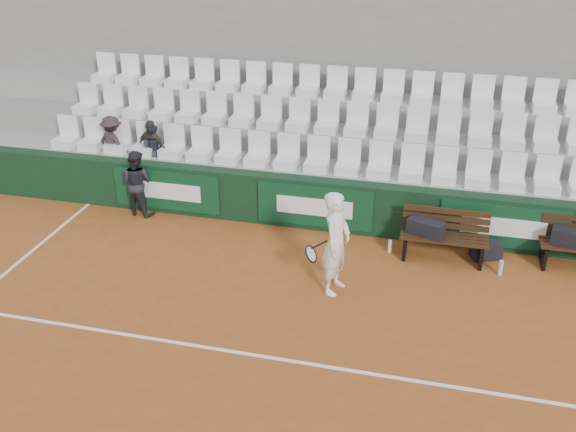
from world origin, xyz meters
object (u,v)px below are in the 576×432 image
object	(u,v)px
spectator_a	(110,123)
spectator_c	(151,129)
water_bottle_far	(501,268)
spectator_b	(150,127)
sports_bag_left	(426,228)
water_bottle_near	(390,246)
sports_bag_right	(570,238)
tennis_player	(336,243)
bench_left	(443,248)
ball_kid	(137,183)
sports_bag_ground	(486,250)

from	to	relation	value
spectator_a	spectator_c	size ratio (longest dim) A/B	1.10
water_bottle_far	spectator_b	xyz separation A→B (m)	(-6.93, 1.47, 1.45)
sports_bag_left	water_bottle_near	xyz separation A→B (m)	(-0.60, 0.03, -0.47)
spectator_b	spectator_c	distance (m)	0.05
sports_bag_right	tennis_player	bearing A→B (deg)	-156.34
bench_left	spectator_a	size ratio (longest dim) A/B	1.27
water_bottle_near	spectator_b	world-z (taller)	spectator_b
water_bottle_far	tennis_player	bearing A→B (deg)	-157.00
sports_bag_left	tennis_player	size ratio (longest dim) A/B	0.36
water_bottle_far	ball_kid	size ratio (longest dim) A/B	0.20
sports_bag_ground	ball_kid	world-z (taller)	ball_kid
spectator_c	bench_left	bearing A→B (deg)	165.53
spectator_c	spectator_a	bearing A→B (deg)	-3.33
sports_bag_right	spectator_a	world-z (taller)	spectator_a
sports_bag_left	spectator_a	bearing A→B (deg)	169.82
water_bottle_near	spectator_c	distance (m)	5.34
sports_bag_right	water_bottle_near	world-z (taller)	sports_bag_right
sports_bag_ground	sports_bag_right	bearing A→B (deg)	-1.27
sports_bag_right	spectator_c	distance (m)	8.11
bench_left	water_bottle_far	world-z (taller)	bench_left
sports_bag_left	spectator_b	world-z (taller)	spectator_b
spectator_b	bench_left	bearing A→B (deg)	-178.64
water_bottle_far	bench_left	bearing A→B (deg)	163.17
sports_bag_right	sports_bag_ground	size ratio (longest dim) A/B	1.17
ball_kid	sports_bag_right	bearing A→B (deg)	-171.45
water_bottle_near	ball_kid	bearing A→B (deg)	175.88
bench_left	sports_bag_left	xyz separation A→B (m)	(-0.33, 0.00, 0.36)
water_bottle_near	ball_kid	distance (m)	5.09
bench_left	sports_bag_left	world-z (taller)	sports_bag_left
water_bottle_far	tennis_player	xyz separation A→B (m)	(-2.65, -1.12, 0.73)
bench_left	ball_kid	xyz separation A→B (m)	(-5.97, 0.39, 0.45)
ball_kid	spectator_b	xyz separation A→B (m)	(0.02, 0.78, 0.91)
sports_bag_right	spectator_a	distance (m)	9.00
water_bottle_near	spectator_a	world-z (taller)	spectator_a
water_bottle_far	spectator_b	distance (m)	7.22
sports_bag_right	water_bottle_near	bearing A→B (deg)	-176.44
tennis_player	spectator_a	size ratio (longest dim) A/B	1.47
bench_left	sports_bag_right	size ratio (longest dim) A/B	2.53
bench_left	spectator_a	bearing A→B (deg)	170.28
sports_bag_left	water_bottle_far	xyz separation A→B (m)	(1.30, -0.30, -0.45)
sports_bag_left	spectator_b	xyz separation A→B (m)	(-5.62, 1.17, 1.00)
sports_bag_right	ball_kid	world-z (taller)	ball_kid
sports_bag_left	sports_bag_right	world-z (taller)	sports_bag_right
ball_kid	bench_left	bearing A→B (deg)	-173.95
sports_bag_left	tennis_player	xyz separation A→B (m)	(-1.35, -1.42, 0.28)
bench_left	sports_bag_left	size ratio (longest dim) A/B	2.37
water_bottle_far	spectator_a	distance (m)	8.08
sports_bag_right	spectator_c	xyz separation A→B (m)	(-8.00, 0.95, 0.95)
water_bottle_far	sports_bag_ground	bearing A→B (deg)	112.56
sports_bag_ground	tennis_player	bearing A→B (deg)	-145.54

